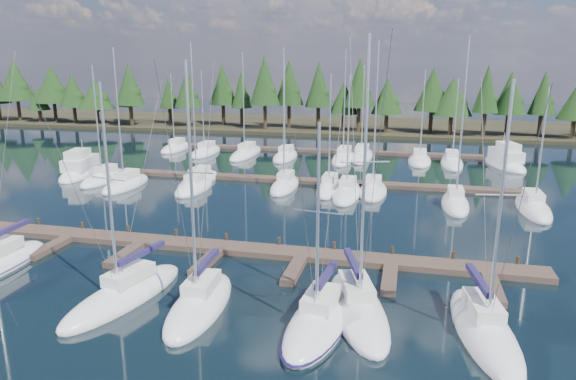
% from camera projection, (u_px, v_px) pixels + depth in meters
% --- Properties ---
extents(ground, '(260.00, 260.00, 0.00)m').
position_uv_depth(ground, '(267.00, 205.00, 48.23)').
color(ground, black).
rests_on(ground, ground).
extents(far_shore, '(220.00, 30.00, 0.60)m').
position_uv_depth(far_shore, '(346.00, 126.00, 104.77)').
color(far_shore, '#2A2617').
rests_on(far_shore, ground).
extents(main_dock, '(44.00, 6.13, 0.90)m').
position_uv_depth(main_dock, '(218.00, 250.00, 36.25)').
color(main_dock, '#47372C').
rests_on(main_dock, ground).
extents(back_docks, '(50.00, 21.80, 0.40)m').
position_uv_depth(back_docks, '(307.00, 164.00, 66.66)').
color(back_docks, '#47372C').
rests_on(back_docks, ground).
extents(front_sailboat_2, '(4.49, 9.66, 13.00)m').
position_uv_depth(front_sailboat_2, '(125.00, 295.00, 29.20)').
color(front_sailboat_2, silver).
rests_on(front_sailboat_2, ground).
extents(front_sailboat_3, '(3.06, 8.23, 14.08)m').
position_uv_depth(front_sailboat_3, '(200.00, 304.00, 28.05)').
color(front_sailboat_3, silver).
rests_on(front_sailboat_3, ground).
extents(front_sailboat_4, '(3.75, 8.86, 11.31)m').
position_uv_depth(front_sailboat_4, '(319.00, 321.00, 26.25)').
color(front_sailboat_4, silver).
rests_on(front_sailboat_4, ground).
extents(front_sailboat_5, '(5.38, 9.85, 15.24)m').
position_uv_depth(front_sailboat_5, '(357.00, 308.00, 27.62)').
color(front_sailboat_5, silver).
rests_on(front_sailboat_5, ground).
extents(front_sailboat_6, '(3.92, 9.46, 13.27)m').
position_uv_depth(front_sailboat_6, '(484.00, 329.00, 25.42)').
color(front_sailboat_6, silver).
rests_on(front_sailboat_6, ground).
extents(back_sailboat_rows, '(48.56, 32.76, 16.10)m').
position_uv_depth(back_sailboat_rows, '(299.00, 170.00, 62.72)').
color(back_sailboat_rows, silver).
rests_on(back_sailboat_rows, ground).
extents(motor_yacht_left, '(5.47, 10.55, 5.04)m').
position_uv_depth(motor_yacht_left, '(81.00, 170.00, 61.08)').
color(motor_yacht_left, silver).
rests_on(motor_yacht_left, ground).
extents(motor_yacht_right, '(5.66, 10.68, 5.10)m').
position_uv_depth(motor_yacht_right, '(505.00, 162.00, 66.09)').
color(motor_yacht_right, silver).
rests_on(motor_yacht_right, ground).
extents(tree_line, '(185.89, 11.24, 13.55)m').
position_uv_depth(tree_line, '(341.00, 92.00, 93.66)').
color(tree_line, black).
rests_on(tree_line, far_shore).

